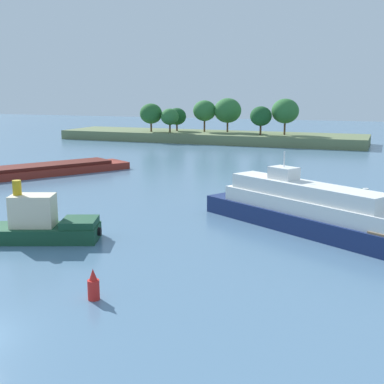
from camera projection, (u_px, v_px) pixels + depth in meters
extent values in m
cube|color=#66754C|center=(209.00, 137.00, 122.94)|extent=(74.14, 15.82, 2.22)
cylinder|color=#513823|center=(151.00, 127.00, 123.83)|extent=(0.44, 0.44, 2.25)
ellipsoid|color=#235B28|center=(151.00, 114.00, 123.18)|extent=(5.43, 5.43, 4.89)
cylinder|color=#513823|center=(177.00, 127.00, 126.61)|extent=(0.44, 0.44, 1.73)
ellipsoid|color=#194C23|center=(177.00, 116.00, 126.08)|extent=(4.67, 4.67, 4.20)
cylinder|color=#513823|center=(170.00, 128.00, 121.97)|extent=(0.44, 0.44, 2.02)
ellipsoid|color=#2D6B33|center=(170.00, 117.00, 121.43)|extent=(4.35, 4.35, 3.92)
cylinder|color=#513823|center=(204.00, 126.00, 123.66)|extent=(0.44, 0.44, 2.90)
ellipsoid|color=#2D6B33|center=(204.00, 111.00, 122.94)|extent=(5.56, 5.56, 5.01)
cylinder|color=#513823|center=(227.00, 127.00, 122.88)|extent=(0.44, 0.44, 2.56)
ellipsoid|color=#2D6B33|center=(228.00, 111.00, 122.11)|extent=(6.58, 6.58, 5.92)
cylinder|color=#513823|center=(261.00, 130.00, 114.79)|extent=(0.44, 0.44, 2.28)
ellipsoid|color=#194C23|center=(261.00, 116.00, 114.18)|extent=(4.90, 4.90, 4.41)
cylinder|color=#513823|center=(285.00, 128.00, 115.26)|extent=(0.44, 0.44, 2.90)
ellipsoid|color=#2D6B33|center=(285.00, 111.00, 114.49)|extent=(6.19, 6.19, 5.57)
cube|color=navy|center=(307.00, 222.00, 44.02)|extent=(21.20, 14.35, 1.66)
cube|color=white|center=(307.00, 206.00, 43.73)|extent=(16.67, 11.42, 1.30)
cube|color=white|center=(304.00, 190.00, 43.78)|extent=(14.51, 9.92, 1.30)
cube|color=white|center=(284.00, 173.00, 45.36)|extent=(2.93, 2.68, 1.10)
cylinder|color=silver|center=(284.00, 159.00, 45.11)|extent=(0.10, 0.10, 1.40)
cube|color=#19472D|center=(367.00, 195.00, 58.23)|extent=(2.95, 6.00, 0.48)
cube|color=white|center=(366.00, 190.00, 58.57)|extent=(0.69, 0.65, 0.50)
cube|color=black|center=(375.00, 201.00, 55.15)|extent=(0.39, 0.37, 0.56)
cube|color=#19472D|center=(38.00, 233.00, 41.45)|extent=(10.38, 6.73, 1.20)
cube|color=#19472D|center=(80.00, 222.00, 41.29)|extent=(3.67, 3.81, 0.60)
cube|color=beige|center=(33.00, 211.00, 41.08)|extent=(4.00, 3.29, 2.60)
cylinder|color=gold|center=(17.00, 188.00, 40.70)|extent=(0.70, 0.70, 1.20)
cylinder|color=black|center=(99.00, 232.00, 41.46)|extent=(0.54, 0.76, 0.70)
cube|color=maroon|center=(31.00, 172.00, 72.87)|extent=(20.19, 28.30, 1.05)
cube|color=#4F1812|center=(41.00, 166.00, 73.62)|extent=(14.84, 20.24, 0.50)
cube|color=maroon|center=(119.00, 163.00, 81.51)|extent=(4.02, 2.93, 0.94)
cylinder|color=red|center=(94.00, 290.00, 29.64)|extent=(0.70, 0.70, 1.20)
cone|color=red|center=(93.00, 274.00, 29.45)|extent=(0.49, 0.49, 0.70)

